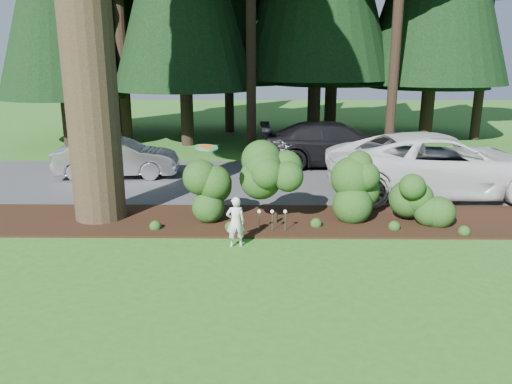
{
  "coord_description": "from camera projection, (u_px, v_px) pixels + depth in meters",
  "views": [
    {
      "loc": [
        -0.54,
        -8.57,
        3.95
      ],
      "look_at": [
        -0.66,
        1.24,
        1.3
      ],
      "focal_mm": 35.0,
      "sensor_mm": 36.0,
      "label": 1
    }
  ],
  "objects": [
    {
      "name": "frisbee",
      "position": [
        206.0,
        147.0,
        10.46
      ],
      "size": [
        0.49,
        0.48,
        0.11
      ],
      "color": "#1B957E",
      "rests_on": "ground"
    },
    {
      "name": "driveway",
      "position": [
        278.0,
        180.0,
        16.53
      ],
      "size": [
        22.0,
        6.0,
        0.03
      ],
      "primitive_type": "cube",
      "color": "#38383A",
      "rests_on": "ground"
    },
    {
      "name": "car_silver_wagon",
      "position": [
        117.0,
        157.0,
        16.78
      ],
      "size": [
        4.16,
        1.76,
        1.33
      ],
      "primitive_type": "imported",
      "rotation": [
        0.0,
        0.0,
        1.66
      ],
      "color": "#A5A5AA",
      "rests_on": "driveway"
    },
    {
      "name": "car_white_suv",
      "position": [
        439.0,
        165.0,
        14.5
      ],
      "size": [
        6.55,
        3.12,
        1.81
      ],
      "primitive_type": "imported",
      "rotation": [
        0.0,
        0.0,
        1.59
      ],
      "color": "silver",
      "rests_on": "driveway"
    },
    {
      "name": "child",
      "position": [
        236.0,
        222.0,
        10.65
      ],
      "size": [
        0.45,
        0.34,
        1.11
      ],
      "primitive_type": "imported",
      "rotation": [
        0.0,
        0.0,
        3.35
      ],
      "color": "silver",
      "rests_on": "ground"
    },
    {
      "name": "shrub_row",
      "position": [
        316.0,
        191.0,
        12.1
      ],
      "size": [
        6.53,
        1.6,
        1.61
      ],
      "color": "#1A4816",
      "rests_on": "ground"
    },
    {
      "name": "mulch_bed",
      "position": [
        283.0,
        220.0,
        12.42
      ],
      "size": [
        16.0,
        2.5,
        0.05
      ],
      "primitive_type": "cube",
      "color": "black",
      "rests_on": "ground"
    },
    {
      "name": "car_dark_suv",
      "position": [
        336.0,
        144.0,
        18.51
      ],
      "size": [
        5.69,
        2.49,
        1.63
      ],
      "primitive_type": "imported",
      "rotation": [
        0.0,
        0.0,
        1.61
      ],
      "color": "black",
      "rests_on": "driveway"
    },
    {
      "name": "ground",
      "position": [
        291.0,
        277.0,
        9.29
      ],
      "size": [
        80.0,
        80.0,
        0.0
      ],
      "primitive_type": "plane",
      "color": "#2D5E1A",
      "rests_on": "ground"
    },
    {
      "name": "lily_cluster",
      "position": [
        272.0,
        213.0,
        11.48
      ],
      "size": [
        0.69,
        0.09,
        0.57
      ],
      "color": "#1A4816",
      "rests_on": "ground"
    }
  ]
}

